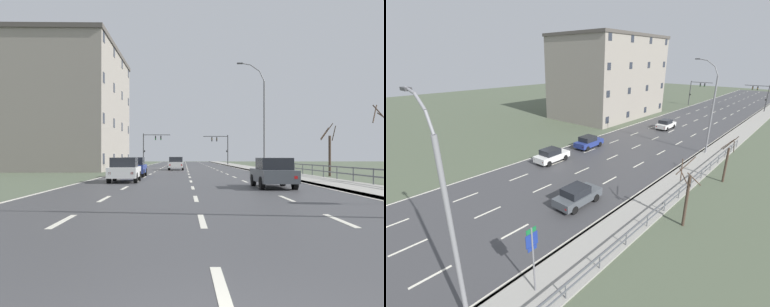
# 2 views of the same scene
# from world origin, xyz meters

# --- Properties ---
(ground_plane) EXTENTS (160.00, 160.00, 0.12)m
(ground_plane) POSITION_xyz_m (0.00, 48.00, -0.06)
(ground_plane) COLOR #4C5642
(road_asphalt_strip) EXTENTS (14.00, 120.00, 0.03)m
(road_asphalt_strip) POSITION_xyz_m (0.00, 59.99, 0.01)
(road_asphalt_strip) COLOR #3D3D3F
(road_asphalt_strip) RESTS_ON ground
(sidewalk_right) EXTENTS (3.00, 120.00, 0.12)m
(sidewalk_right) POSITION_xyz_m (8.43, 60.00, 0.06)
(sidewalk_right) COLOR gray
(sidewalk_right) RESTS_ON ground
(guardrail) EXTENTS (0.07, 37.11, 1.00)m
(guardrail) POSITION_xyz_m (9.85, 24.43, 0.71)
(guardrail) COLOR #515459
(guardrail) RESTS_ON ground
(street_lamp_midground) EXTENTS (2.84, 0.24, 11.05)m
(street_lamp_midground) POSITION_xyz_m (7.41, 37.86, 5.37)
(street_lamp_midground) COLOR slate
(street_lamp_midground) RESTS_ON ground
(traffic_signal_right) EXTENTS (4.75, 0.36, 5.68)m
(traffic_signal_right) POSITION_xyz_m (6.72, 74.60, 3.91)
(traffic_signal_right) COLOR #38383A
(traffic_signal_right) RESTS_ON ground
(traffic_signal_left) EXTENTS (5.03, 0.36, 5.87)m
(traffic_signal_left) POSITION_xyz_m (-6.66, 72.77, 4.04)
(traffic_signal_left) COLOR #38383A
(traffic_signal_left) RESTS_ON ground
(car_mid_centre) EXTENTS (1.93, 4.15, 1.57)m
(car_mid_centre) POSITION_xyz_m (-4.23, 23.22, 0.80)
(car_mid_centre) COLOR silver
(car_mid_centre) RESTS_ON ground
(car_near_left) EXTENTS (1.85, 4.11, 1.57)m
(car_near_left) POSITION_xyz_m (4.18, 18.26, 0.80)
(car_near_left) COLOR #474C51
(car_near_left) RESTS_ON ground
(car_distant) EXTENTS (1.86, 4.11, 1.57)m
(car_distant) POSITION_xyz_m (-1.39, 46.00, 0.80)
(car_distant) COLOR silver
(car_distant) RESTS_ON ground
(car_far_left) EXTENTS (1.90, 4.13, 1.57)m
(car_far_left) POSITION_xyz_m (-4.44, 29.91, 0.80)
(car_far_left) COLOR navy
(car_far_left) RESTS_ON ground
(brick_building) EXTENTS (13.91, 21.77, 15.16)m
(brick_building) POSITION_xyz_m (-15.62, 49.30, 7.59)
(brick_building) COLOR gray
(brick_building) RESTS_ON ground
(bare_tree_mid) EXTENTS (1.23, 1.14, 4.44)m
(bare_tree_mid) POSITION_xyz_m (11.57, 30.61, 1.95)
(bare_tree_mid) COLOR #423328
(bare_tree_mid) RESTS_ON ground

